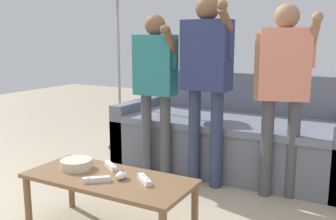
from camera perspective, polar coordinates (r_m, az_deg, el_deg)
The scene contains 10 objects.
couch at distance 3.69m, azimuth 9.65°, elevation -3.85°, with size 2.14×0.96×0.88m.
coffee_table at distance 2.39m, azimuth -9.02°, elevation -11.03°, with size 1.06×0.46×0.39m.
snack_bowl at distance 2.55m, azimuth -13.69°, elevation -7.93°, with size 0.20×0.20×0.06m, color beige.
game_remote_nunchuk at distance 2.31m, azimuth -7.06°, elevation -9.76°, with size 0.06×0.09×0.05m.
player_left at distance 3.26m, azimuth -1.92°, elevation 4.96°, with size 0.43×0.32×1.42m.
player_center at distance 3.06m, azimuth 5.82°, elevation 6.11°, with size 0.46×0.32×1.55m.
player_right at distance 2.94m, azimuth 17.07°, elevation 4.52°, with size 0.47×0.30×1.47m.
game_remote_wand_near at distance 2.51m, azimuth -8.68°, elevation -8.36°, with size 0.15×0.12×0.03m.
game_remote_wand_far at distance 2.29m, azimuth -10.77°, elevation -10.29°, with size 0.14×0.13×0.03m.
game_remote_wand_spare at distance 2.26m, azimuth -3.59°, elevation -10.45°, with size 0.15×0.13×0.03m.
Camera 1 is at (1.34, -1.95, 1.21)m, focal length 40.30 mm.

